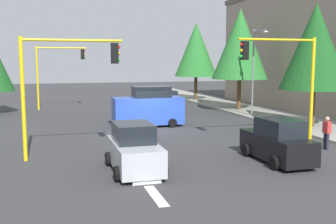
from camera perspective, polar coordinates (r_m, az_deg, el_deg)
ground_plane at (r=26.07m, az=-2.09°, el=-2.70°), size 120.00×120.00×0.00m
sidewalk_kerb at (r=34.55m, az=12.95°, el=-0.30°), size 80.00×4.00×0.15m
lane_arrow_near at (r=14.49m, az=-2.51°, el=-10.84°), size 2.40×1.10×1.10m
apartment_block at (r=42.48m, az=19.68°, el=8.58°), size 21.02×9.30×11.57m
traffic_signal_far_right at (r=38.91m, az=-15.52°, el=6.46°), size 0.36×4.59×5.87m
traffic_signal_near_right at (r=18.92m, az=-14.57°, el=5.38°), size 0.36×4.59×5.59m
traffic_signal_near_left at (r=22.37m, az=16.20°, el=5.88°), size 0.36×4.59×5.77m
street_lamp_curbside at (r=32.43m, az=12.34°, el=6.81°), size 2.15×0.28×7.00m
tree_roadside_mid at (r=36.72m, az=10.22°, el=9.49°), size 4.98×4.98×9.14m
tree_roadside_near at (r=28.38m, az=20.21°, el=8.71°), size 4.53×4.53×8.29m
tree_roadside_far at (r=45.72m, az=4.02°, el=8.83°), size 4.80×4.80×8.79m
delivery_van_blue at (r=27.84m, az=-2.80°, el=0.60°), size 2.22×4.80×2.77m
car_silver at (r=16.54m, az=-4.83°, el=-5.37°), size 3.91×2.04×1.98m
car_black at (r=18.66m, az=15.29°, el=-4.15°), size 4.12×1.94×1.98m
car_green at (r=35.26m, az=-0.21°, el=1.38°), size 3.67×1.93×1.98m
pedestrian_crossing at (r=22.01m, az=21.65°, el=-2.66°), size 0.40×0.24×1.70m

